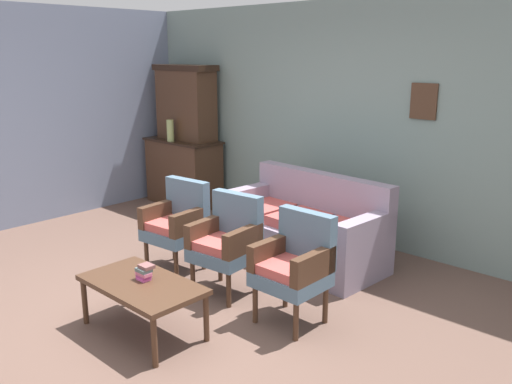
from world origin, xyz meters
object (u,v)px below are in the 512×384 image
armchair_near_couch_end (177,221)px  armchair_near_cabinet (227,240)px  vase_on_cabinet (170,130)px  coffee_table (142,287)px  armchair_row_middle (295,263)px  floral_couch (304,230)px  side_cabinet (184,172)px  book_stack_on_table (144,272)px

armchair_near_couch_end → armchair_near_cabinet: 0.75m
vase_on_cabinet → coffee_table: vase_on_cabinet is taller
armchair_near_cabinet → armchair_near_couch_end: bearing=177.0°
vase_on_cabinet → armchair_row_middle: 3.76m
floral_couch → armchair_near_couch_end: bearing=-127.0°
armchair_row_middle → armchair_near_cabinet: bearing=178.7°
vase_on_cabinet → armchair_near_couch_end: (1.87, -1.42, -0.58)m
side_cabinet → armchair_near_couch_end: size_ratio=1.28×
side_cabinet → armchair_near_cabinet: side_cabinet is taller
side_cabinet → floral_couch: bearing=-12.2°
floral_couch → book_stack_on_table: 2.00m
floral_couch → book_stack_on_table: bearing=-90.3°
coffee_table → armchair_near_couch_end: bearing=128.7°
book_stack_on_table → floral_couch: bearing=89.7°
armchair_near_couch_end → armchair_near_cabinet: bearing=-3.0°
floral_couch → armchair_near_couch_end: 1.32m
side_cabinet → armchair_row_middle: bearing=-26.2°
floral_couch → armchair_near_cabinet: size_ratio=1.98×
armchair_near_cabinet → armchair_row_middle: size_ratio=1.00×
armchair_near_couch_end → book_stack_on_table: (0.78, -0.96, -0.02)m
vase_on_cabinet → coffee_table: 3.67m
armchair_near_couch_end → coffee_table: (0.80, -1.00, -0.12)m
coffee_table → armchair_near_cabinet: bearing=93.1°
armchair_row_middle → book_stack_on_table: 1.18m
armchair_near_cabinet → coffee_table: bearing=-86.9°
floral_couch → armchair_near_cabinet: (-0.04, -1.08, 0.17)m
vase_on_cabinet → book_stack_on_table: bearing=-41.9°
armchair_near_cabinet → floral_couch: bearing=88.1°
side_cabinet → floral_couch: (2.63, -0.57, -0.14)m
vase_on_cabinet → floral_couch: 2.79m
armchair_near_couch_end → coffee_table: armchair_near_couch_end is taller
armchair_row_middle → book_stack_on_table: (-0.77, -0.90, -0.02)m
armchair_near_cabinet → book_stack_on_table: size_ratio=7.12×
armchair_near_couch_end → coffee_table: size_ratio=0.90×
armchair_row_middle → coffee_table: 1.21m
floral_couch → armchair_row_middle: size_ratio=1.98×
side_cabinet → armchair_near_couch_end: bearing=-41.2°
armchair_row_middle → vase_on_cabinet: bearing=156.6°
side_cabinet → armchair_row_middle: (3.38, -1.67, 0.03)m
side_cabinet → book_stack_on_table: bearing=-44.4°
armchair_near_cabinet → coffee_table: armchair_near_cabinet is taller
floral_couch → book_stack_on_table: size_ratio=14.12×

